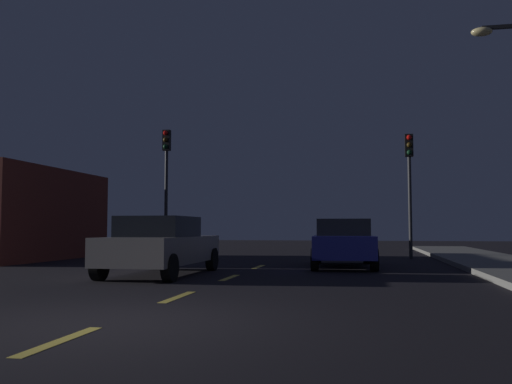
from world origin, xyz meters
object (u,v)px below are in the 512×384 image
at_px(traffic_signal_left, 166,168).
at_px(car_stopped_ahead, 343,242).
at_px(car_adjacent_lane, 161,245).
at_px(traffic_signal_right, 409,171).

bearing_deg(traffic_signal_left, car_stopped_ahead, -33.34).
bearing_deg(car_adjacent_lane, traffic_signal_right, 52.19).
bearing_deg(traffic_signal_left, traffic_signal_right, -0.01).
bearing_deg(traffic_signal_right, car_adjacent_lane, -127.81).
bearing_deg(traffic_signal_left, car_adjacent_lane, -70.24).
relative_size(traffic_signal_left, car_stopped_ahead, 1.19).
relative_size(traffic_signal_right, car_stopped_ahead, 1.07).
xyz_separation_m(traffic_signal_left, car_stopped_ahead, (7.71, -5.07, -3.03)).
bearing_deg(car_stopped_ahead, traffic_signal_left, 146.66).
bearing_deg(car_adjacent_lane, traffic_signal_left, 109.76).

